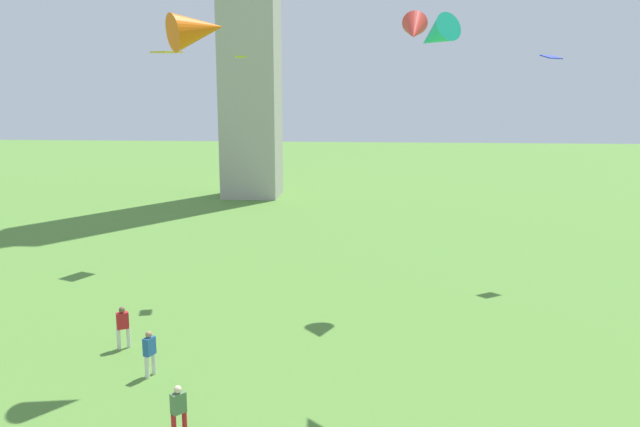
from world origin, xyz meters
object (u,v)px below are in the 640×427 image
kite_flying_1 (436,35)px  kite_flying_5 (167,52)px  person_2 (179,408)px  kite_flying_2 (198,30)px  person_0 (150,351)px  kite_flying_0 (414,30)px  kite_flying_4 (551,57)px  kite_flying_3 (241,57)px  person_1 (123,325)px

kite_flying_1 → kite_flying_5: size_ratio=1.02×
person_2 → kite_flying_2: size_ratio=0.63×
person_0 → kite_flying_2: kite_flying_2 is taller
person_0 → kite_flying_0: bearing=-23.1°
kite_flying_0 → kite_flying_4: size_ratio=1.75×
kite_flying_2 → kite_flying_4: bearing=-87.8°
kite_flying_5 → kite_flying_3: bearing=68.4°
kite_flying_5 → kite_flying_2: bearing=45.6°
person_0 → kite_flying_4: 26.17m
kite_flying_0 → kite_flying_1: 8.48m
kite_flying_2 → person_0: bearing=121.1°
kite_flying_0 → kite_flying_5: kite_flying_0 is taller
kite_flying_5 → kite_flying_0: bearing=87.8°
kite_flying_1 → kite_flying_0: bearing=-122.2°
person_2 → kite_flying_5: size_ratio=0.84×
person_0 → kite_flying_1: size_ratio=0.86×
person_2 → kite_flying_5: kite_flying_5 is taller
kite_flying_2 → kite_flying_4: kite_flying_2 is taller
kite_flying_2 → kite_flying_5: bearing=-13.4°
person_1 → kite_flying_5: 19.16m
person_2 → kite_flying_4: kite_flying_4 is taller
kite_flying_1 → kite_flying_4: bearing=-153.0°
person_1 → person_2: 7.67m
kite_flying_2 → person_1: bearing=67.2°
kite_flying_2 → kite_flying_5: 15.53m
person_1 → kite_flying_4: size_ratio=1.37×
kite_flying_4 → kite_flying_5: 22.24m
person_0 → kite_flying_0: (9.84, 10.66, 12.07)m
person_0 → kite_flying_5: bearing=34.0°
person_0 → kite_flying_2: size_ratio=0.66×
person_1 → kite_flying_1: bearing=147.3°
kite_flying_1 → kite_flying_4: size_ratio=1.58×
person_1 → kite_flying_0: bearing=-176.8°
person_0 → person_1: size_ratio=0.99×
kite_flying_0 → kite_flying_3: size_ratio=2.45×
person_1 → kite_flying_2: bearing=161.0°
person_2 → person_0: bearing=-108.0°
person_1 → person_2: bearing=91.6°
person_2 → kite_flying_3: size_ratio=1.83×
person_1 → kite_flying_4: (19.61, 13.43, 11.02)m
kite_flying_3 → kite_flying_4: kite_flying_4 is taller
person_1 → kite_flying_2: 11.96m
kite_flying_2 → kite_flying_3: 8.74m
kite_flying_3 → kite_flying_5: 8.04m
person_2 → kite_flying_5: (-6.79, 21.54, 11.52)m
person_0 → person_2: bearing=-130.7°
kite_flying_5 → kite_flying_4: bearing=109.0°
person_2 → kite_flying_0: size_ratio=0.75×
kite_flying_3 → person_1: bearing=-33.9°
kite_flying_2 → kite_flying_4: 20.66m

